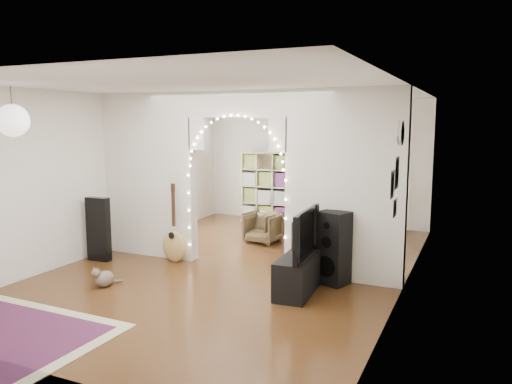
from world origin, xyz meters
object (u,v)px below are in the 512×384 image
at_px(floor_speaker, 333,248).
at_px(bookcase, 275,187).
at_px(acoustic_guitar, 174,233).
at_px(media_console, 298,274).
at_px(dining_chair_right, 263,226).
at_px(dining_chair_left, 263,228).
at_px(dining_table, 334,203).

distance_m(floor_speaker, bookcase, 4.46).
bearing_deg(acoustic_guitar, floor_speaker, 10.93).
height_order(media_console, dining_chair_right, dining_chair_right).
bearing_deg(media_console, bookcase, 112.44).
relative_size(bookcase, dining_chair_left, 2.69).
bearing_deg(media_console, dining_chair_right, 119.13).
distance_m(media_console, dining_chair_right, 3.01).
bearing_deg(bookcase, media_console, -79.72).
bearing_deg(dining_chair_left, dining_chair_right, 119.93).
bearing_deg(bookcase, dining_chair_left, -89.66).
bearing_deg(dining_chair_right, acoustic_guitar, -93.52).
height_order(dining_table, dining_chair_left, dining_table).
distance_m(media_console, bookcase, 4.81).
bearing_deg(bookcase, floor_speaker, -72.92).
height_order(acoustic_guitar, floor_speaker, acoustic_guitar).
xyz_separation_m(bookcase, dining_chair_left, (0.56, -1.97, -0.52)).
bearing_deg(media_console, dining_table, 94.16).
relative_size(bookcase, dining_chair_right, 2.67).
height_order(media_console, dining_chair_left, dining_chair_left).
relative_size(media_console, bookcase, 0.63).
bearing_deg(bookcase, dining_chair_right, -90.77).
distance_m(dining_table, dining_chair_right, 1.46).
xyz_separation_m(acoustic_guitar, media_console, (2.29, -0.56, -0.22)).
relative_size(floor_speaker, media_console, 1.02).
bearing_deg(dining_chair_left, floor_speaker, -39.47).
bearing_deg(floor_speaker, dining_chair_right, 152.99).
xyz_separation_m(dining_chair_left, dining_chair_right, (-0.09, 0.20, 0.00)).
bearing_deg(acoustic_guitar, dining_chair_right, 82.02).
xyz_separation_m(acoustic_guitar, floor_speaker, (2.61, -0.00, 0.04)).
height_order(dining_chair_left, dining_chair_right, dining_chair_right).
height_order(media_console, dining_table, dining_table).
relative_size(dining_table, dining_chair_right, 2.13).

